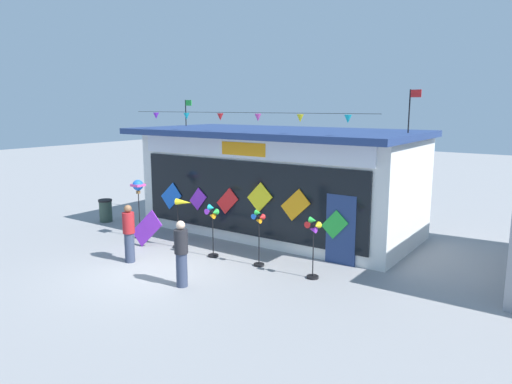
{
  "coord_description": "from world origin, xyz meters",
  "views": [
    {
      "loc": [
        9.32,
        -8.58,
        4.43
      ],
      "look_at": [
        1.23,
        2.94,
        1.88
      ],
      "focal_mm": 33.41,
      "sensor_mm": 36.0,
      "label": 1
    }
  ],
  "objects_px": {
    "wind_spinner_center_right": "(258,229)",
    "wind_spinner_right": "(313,237)",
    "kite_shop_building": "(279,180)",
    "trash_bin": "(106,210)",
    "person_near_camera": "(129,232)",
    "wind_spinner_center_left": "(212,221)",
    "display_kite_on_ground": "(147,228)",
    "person_mid_plaza": "(181,253)",
    "wind_spinner_left": "(182,214)",
    "wind_spinner_far_left": "(138,192)"
  },
  "relations": [
    {
      "from": "wind_spinner_center_right",
      "to": "wind_spinner_right",
      "type": "bearing_deg",
      "value": -0.18
    },
    {
      "from": "wind_spinner_center_right",
      "to": "wind_spinner_right",
      "type": "height_order",
      "value": "wind_spinner_right"
    },
    {
      "from": "kite_shop_building",
      "to": "wind_spinner_center_right",
      "type": "relative_size",
      "value": 6.08
    },
    {
      "from": "wind_spinner_right",
      "to": "trash_bin",
      "type": "bearing_deg",
      "value": 174.71
    },
    {
      "from": "wind_spinner_right",
      "to": "person_near_camera",
      "type": "xyz_separation_m",
      "value": [
        -4.95,
        -1.82,
        -0.23
      ]
    },
    {
      "from": "kite_shop_building",
      "to": "wind_spinner_center_right",
      "type": "height_order",
      "value": "kite_shop_building"
    },
    {
      "from": "kite_shop_building",
      "to": "wind_spinner_center_left",
      "type": "bearing_deg",
      "value": -90.1
    },
    {
      "from": "person_near_camera",
      "to": "wind_spinner_right",
      "type": "bearing_deg",
      "value": -26.53
    },
    {
      "from": "wind_spinner_center_left",
      "to": "display_kite_on_ground",
      "type": "height_order",
      "value": "wind_spinner_center_left"
    },
    {
      "from": "kite_shop_building",
      "to": "wind_spinner_right",
      "type": "relative_size",
      "value": 5.95
    },
    {
      "from": "person_mid_plaza",
      "to": "trash_bin",
      "type": "bearing_deg",
      "value": -170.55
    },
    {
      "from": "wind_spinner_center_left",
      "to": "trash_bin",
      "type": "relative_size",
      "value": 1.82
    },
    {
      "from": "wind_spinner_center_right",
      "to": "display_kite_on_ground",
      "type": "distance_m",
      "value": 4.01
    },
    {
      "from": "wind_spinner_left",
      "to": "wind_spinner_right",
      "type": "xyz_separation_m",
      "value": [
        4.62,
        -0.01,
        -0.0
      ]
    },
    {
      "from": "wind_spinner_center_left",
      "to": "wind_spinner_center_right",
      "type": "height_order",
      "value": "wind_spinner_center_right"
    },
    {
      "from": "kite_shop_building",
      "to": "wind_spinner_center_left",
      "type": "relative_size",
      "value": 6.17
    },
    {
      "from": "wind_spinner_center_right",
      "to": "person_mid_plaza",
      "type": "bearing_deg",
      "value": -106.13
    },
    {
      "from": "wind_spinner_center_right",
      "to": "person_mid_plaza",
      "type": "distance_m",
      "value": 2.46
    },
    {
      "from": "wind_spinner_far_left",
      "to": "wind_spinner_center_left",
      "type": "relative_size",
      "value": 1.26
    },
    {
      "from": "wind_spinner_center_left",
      "to": "wind_spinner_center_right",
      "type": "distance_m",
      "value": 1.59
    },
    {
      "from": "kite_shop_building",
      "to": "wind_spinner_far_left",
      "type": "relative_size",
      "value": 4.91
    },
    {
      "from": "wind_spinner_right",
      "to": "person_near_camera",
      "type": "bearing_deg",
      "value": -159.82
    },
    {
      "from": "wind_spinner_right",
      "to": "wind_spinner_left",
      "type": "bearing_deg",
      "value": 179.81
    },
    {
      "from": "kite_shop_building",
      "to": "trash_bin",
      "type": "xyz_separation_m",
      "value": [
        -6.25,
        -2.66,
        -1.41
      ]
    },
    {
      "from": "trash_bin",
      "to": "display_kite_on_ground",
      "type": "xyz_separation_m",
      "value": [
        3.88,
        -1.4,
        0.16
      ]
    },
    {
      "from": "wind_spinner_left",
      "to": "person_mid_plaza",
      "type": "xyz_separation_m",
      "value": [
        2.23,
        -2.36,
        -0.27
      ]
    },
    {
      "from": "person_mid_plaza",
      "to": "trash_bin",
      "type": "height_order",
      "value": "person_mid_plaza"
    },
    {
      "from": "wind_spinner_far_left",
      "to": "person_near_camera",
      "type": "xyz_separation_m",
      "value": [
        1.75,
        -1.91,
        -0.7
      ]
    },
    {
      "from": "wind_spinner_center_right",
      "to": "display_kite_on_ground",
      "type": "relative_size",
      "value": 1.45
    },
    {
      "from": "kite_shop_building",
      "to": "wind_spinner_center_right",
      "type": "bearing_deg",
      "value": -65.94
    },
    {
      "from": "wind_spinner_left",
      "to": "wind_spinner_center_left",
      "type": "relative_size",
      "value": 1.01
    },
    {
      "from": "wind_spinner_center_left",
      "to": "wind_spinner_right",
      "type": "distance_m",
      "value": 3.3
    },
    {
      "from": "wind_spinner_far_left",
      "to": "wind_spinner_center_right",
      "type": "height_order",
      "value": "wind_spinner_far_left"
    },
    {
      "from": "trash_bin",
      "to": "person_mid_plaza",
      "type": "bearing_deg",
      "value": -24.32
    },
    {
      "from": "wind_spinner_left",
      "to": "wind_spinner_far_left",
      "type": "bearing_deg",
      "value": 177.82
    },
    {
      "from": "wind_spinner_far_left",
      "to": "wind_spinner_right",
      "type": "relative_size",
      "value": 1.21
    },
    {
      "from": "wind_spinner_far_left",
      "to": "person_mid_plaza",
      "type": "xyz_separation_m",
      "value": [
        4.31,
        -2.44,
        -0.74
      ]
    },
    {
      "from": "wind_spinner_left",
      "to": "wind_spinner_center_right",
      "type": "bearing_deg",
      "value": -0.19
    },
    {
      "from": "wind_spinner_far_left",
      "to": "person_near_camera",
      "type": "relative_size",
      "value": 1.19
    },
    {
      "from": "wind_spinner_far_left",
      "to": "person_near_camera",
      "type": "bearing_deg",
      "value": -47.6
    },
    {
      "from": "trash_bin",
      "to": "wind_spinner_right",
      "type": "bearing_deg",
      "value": -5.29
    },
    {
      "from": "wind_spinner_center_left",
      "to": "trash_bin",
      "type": "bearing_deg",
      "value": 171.0
    },
    {
      "from": "wind_spinner_center_left",
      "to": "wind_spinner_right",
      "type": "relative_size",
      "value": 0.97
    },
    {
      "from": "wind_spinner_right",
      "to": "trash_bin",
      "type": "distance_m",
      "value": 9.6
    },
    {
      "from": "person_near_camera",
      "to": "display_kite_on_ground",
      "type": "relative_size",
      "value": 1.51
    },
    {
      "from": "wind_spinner_right",
      "to": "trash_bin",
      "type": "relative_size",
      "value": 1.88
    },
    {
      "from": "trash_bin",
      "to": "display_kite_on_ground",
      "type": "relative_size",
      "value": 0.79
    },
    {
      "from": "trash_bin",
      "to": "person_near_camera",
      "type": "bearing_deg",
      "value": -30.5
    },
    {
      "from": "wind_spinner_right",
      "to": "person_mid_plaza",
      "type": "distance_m",
      "value": 3.36
    },
    {
      "from": "trash_bin",
      "to": "wind_spinner_far_left",
      "type": "bearing_deg",
      "value": -15.53
    }
  ]
}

